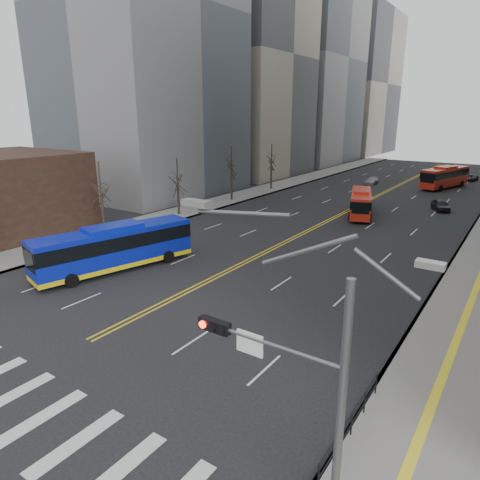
# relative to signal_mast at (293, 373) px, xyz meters

# --- Properties ---
(sidewalk_left) EXTENTS (5.00, 130.00, 0.15)m
(sidewalk_left) POSITION_rel_signal_mast_xyz_m (-30.27, 43.00, -4.78)
(sidewalk_left) COLOR gray
(sidewalk_left) RESTS_ON ground
(centerline) EXTENTS (0.55, 100.00, 0.01)m
(centerline) POSITION_rel_signal_mast_xyz_m (-13.77, 53.00, -4.85)
(centerline) COLOR gold
(centerline) RESTS_ON ground
(office_towers) EXTENTS (83.00, 134.00, 58.00)m
(office_towers) POSITION_rel_signal_mast_xyz_m (-13.64, 66.51, 19.07)
(office_towers) COLOR gray
(office_towers) RESTS_ON ground
(signal_mast) EXTENTS (5.37, 0.37, 9.39)m
(signal_mast) POSITION_rel_signal_mast_xyz_m (0.00, 0.00, 0.00)
(signal_mast) COLOR slate
(signal_mast) RESTS_ON ground
(pedestrian_railing) EXTENTS (0.06, 6.06, 1.02)m
(pedestrian_railing) POSITION_rel_signal_mast_xyz_m (0.53, 4.00, -4.03)
(pedestrian_railing) COLOR black
(pedestrian_railing) RESTS_ON sidewalk_right
(street_trees) EXTENTS (35.20, 47.20, 7.60)m
(street_trees) POSITION_rel_signal_mast_xyz_m (-20.94, 32.55, 0.02)
(street_trees) COLOR #2C241B
(street_trees) RESTS_ON ground
(blue_bus) EXTENTS (5.74, 12.69, 3.61)m
(blue_bus) POSITION_rel_signal_mast_xyz_m (-21.22, 11.23, -2.96)
(blue_bus) COLOR #0C1EBA
(blue_bus) RESTS_ON ground
(red_bus_near) EXTENTS (5.26, 9.93, 3.12)m
(red_bus_near) POSITION_rel_signal_mast_xyz_m (-11.68, 40.19, -3.11)
(red_bus_near) COLOR red
(red_bus_near) RESTS_ON ground
(red_bus_far) EXTENTS (5.71, 11.51, 3.56)m
(red_bus_far) POSITION_rel_signal_mast_xyz_m (-6.97, 67.16, -2.87)
(red_bus_far) COLOR red
(red_bus_far) RESTS_ON ground
(car_white) EXTENTS (1.74, 4.36, 1.41)m
(car_white) POSITION_rel_signal_mast_xyz_m (-24.76, 10.29, -4.15)
(car_white) COLOR silver
(car_white) RESTS_ON ground
(car_dark_mid) EXTENTS (3.19, 4.38, 1.39)m
(car_dark_mid) POSITION_rel_signal_mast_xyz_m (-4.22, 48.61, -4.16)
(car_dark_mid) COLOR black
(car_dark_mid) RESTS_ON ground
(car_silver) EXTENTS (1.76, 4.10, 1.18)m
(car_silver) POSITION_rel_signal_mast_xyz_m (-17.99, 64.10, -4.27)
(car_silver) COLOR #9C9DA1
(car_silver) RESTS_ON ground
(car_dark_far) EXTENTS (2.29, 4.11, 1.09)m
(car_dark_far) POSITION_rel_signal_mast_xyz_m (-4.32, 78.43, -4.31)
(car_dark_far) COLOR black
(car_dark_far) RESTS_ON ground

